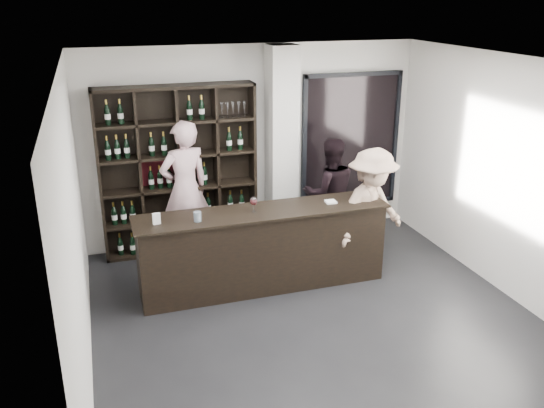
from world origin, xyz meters
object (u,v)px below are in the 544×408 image
object	(u,v)px
tasting_counter	(263,249)
taster_black	(330,193)
customer	(371,213)
wine_shelf	(179,171)
taster_pink	(185,189)

from	to	relation	value
tasting_counter	taster_black	distance (m)	1.64
taster_black	tasting_counter	bearing A→B (deg)	43.21
tasting_counter	customer	distance (m)	1.50
taster_black	customer	xyz separation A→B (m)	(0.16, -1.00, 0.04)
wine_shelf	customer	distance (m)	2.74
taster_pink	tasting_counter	bearing A→B (deg)	107.01
wine_shelf	customer	world-z (taller)	wine_shelf
taster_pink	customer	bearing A→B (deg)	135.57
taster_black	customer	size ratio (longest dim) A/B	0.95
wine_shelf	taster_black	world-z (taller)	wine_shelf
tasting_counter	customer	world-z (taller)	customer
taster_black	customer	world-z (taller)	customer
wine_shelf	customer	size ratio (longest dim) A/B	1.39
taster_pink	customer	distance (m)	2.59
customer	tasting_counter	bearing A→B (deg)	156.19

